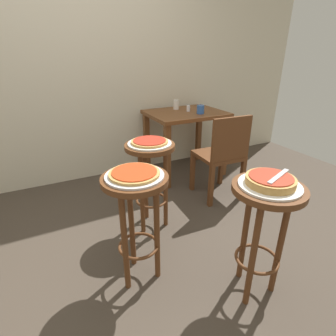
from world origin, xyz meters
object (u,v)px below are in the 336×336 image
object	(u,v)px
pizza_middle	(134,173)
stool_foreground	(264,217)
serving_plate_foreground	(270,185)
pizza_leftside	(150,141)
pizza_server_knife	(279,176)
condiment_shaker	(188,108)
pizza_foreground	(270,180)
wooden_chair	(222,154)
serving_plate_middle	(135,176)
dining_table	(185,124)
stool_middle	(136,206)
cup_far_edge	(176,105)
serving_plate_leftside	(150,143)
stool_leftside	(150,167)
cup_near_edge	(201,109)

from	to	relation	value
pizza_middle	stool_foreground	bearing A→B (deg)	-35.78
serving_plate_foreground	pizza_middle	xyz separation A→B (m)	(-0.59, 0.42, 0.02)
pizza_leftside	pizza_server_knife	distance (m)	0.98
pizza_middle	pizza_leftside	world-z (taller)	same
serving_plate_foreground	condiment_shaker	world-z (taller)	condiment_shaker
pizza_foreground	wooden_chair	size ratio (longest dim) A/B	0.30
serving_plate_middle	pizza_leftside	size ratio (longest dim) A/B	1.19
pizza_foreground	dining_table	size ratio (longest dim) A/B	0.30
stool_middle	pizza_foreground	bearing A→B (deg)	-35.78
cup_far_edge	condiment_shaker	bearing A→B (deg)	-69.11
dining_table	serving_plate_foreground	bearing A→B (deg)	-106.18
cup_far_edge	wooden_chair	size ratio (longest dim) A/B	0.13
stool_foreground	serving_plate_leftside	bearing A→B (deg)	107.84
pizza_foreground	serving_plate_foreground	bearing A→B (deg)	0.00
stool_foreground	pizza_leftside	size ratio (longest dim) A/B	2.60
serving_plate_leftside	wooden_chair	world-z (taller)	wooden_chair
wooden_chair	pizza_middle	bearing A→B (deg)	-150.97
serving_plate_foreground	pizza_server_knife	bearing A→B (deg)	-33.69
pizza_foreground	pizza_server_knife	size ratio (longest dim) A/B	1.15
serving_plate_middle	pizza_middle	world-z (taller)	pizza_middle
serving_plate_foreground	stool_middle	distance (m)	0.75
serving_plate_middle	stool_leftside	distance (m)	0.60
stool_leftside	pizza_leftside	distance (m)	0.21
condiment_shaker	serving_plate_foreground	bearing A→B (deg)	-107.20
pizza_leftside	pizza_server_knife	xyz separation A→B (m)	(0.32, -0.93, 0.04)
serving_plate_middle	stool_middle	bearing A→B (deg)	0.00
cup_near_edge	condiment_shaker	world-z (taller)	cup_near_edge
stool_leftside	dining_table	size ratio (longest dim) A/B	0.86
condiment_shaker	wooden_chair	size ratio (longest dim) A/B	0.08
pizza_foreground	serving_plate_middle	world-z (taller)	pizza_foreground
serving_plate_middle	serving_plate_leftside	xyz separation A→B (m)	(0.30, 0.48, 0.00)
pizza_middle	pizza_leftside	size ratio (longest dim) A/B	1.03
stool_middle	wooden_chair	world-z (taller)	wooden_chair
serving_plate_middle	stool_foreground	bearing A→B (deg)	-35.78
pizza_foreground	stool_leftside	bearing A→B (deg)	107.84
pizza_middle	dining_table	size ratio (longest dim) A/B	0.34
pizza_middle	dining_table	bearing A→B (deg)	50.19
cup_far_edge	pizza_server_knife	size ratio (longest dim) A/B	0.49
stool_middle	serving_plate_leftside	distance (m)	0.60
serving_plate_foreground	pizza_middle	bearing A→B (deg)	144.22
serving_plate_foreground	dining_table	size ratio (longest dim) A/B	0.38
stool_foreground	serving_plate_middle	bearing A→B (deg)	144.22
pizza_foreground	pizza_leftside	distance (m)	0.95
serving_plate_foreground	stool_leftside	distance (m)	0.97
serving_plate_foreground	serving_plate_leftside	bearing A→B (deg)	107.84
serving_plate_foreground	stool_leftside	bearing A→B (deg)	107.84
serving_plate_middle	dining_table	xyz separation A→B (m)	(1.09, 1.31, -0.13)
pizza_middle	pizza_server_knife	world-z (taller)	pizza_server_knife
serving_plate_middle	cup_near_edge	bearing A→B (deg)	44.14
pizza_foreground	cup_far_edge	world-z (taller)	cup_far_edge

